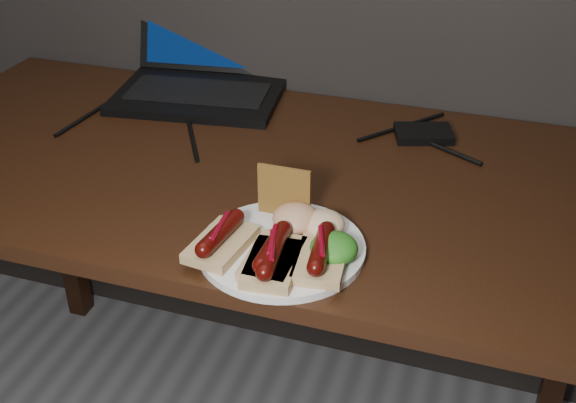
# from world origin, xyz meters

# --- Properties ---
(desk) EXTENTS (1.40, 0.70, 0.75)m
(desk) POSITION_xyz_m (0.00, 1.38, 0.66)
(desk) COLOR black
(desk) RESTS_ON ground
(laptop) EXTENTS (0.39, 0.37, 0.25)m
(laptop) POSITION_xyz_m (-0.21, 1.68, 0.81)
(laptop) COLOR black
(laptop) RESTS_ON desk
(hard_drive) EXTENTS (0.13, 0.11, 0.02)m
(hard_drive) POSITION_xyz_m (0.29, 1.59, 0.76)
(hard_drive) COLOR black
(hard_drive) RESTS_ON desk
(desk_cables) EXTENTS (0.80, 0.35, 0.01)m
(desk_cables) POSITION_xyz_m (0.01, 1.52, 0.75)
(desk_cables) COLOR black
(desk_cables) RESTS_ON desk
(plate) EXTENTS (0.32, 0.32, 0.01)m
(plate) POSITION_xyz_m (0.15, 1.15, 0.76)
(plate) COLOR silver
(plate) RESTS_ON desk
(bread_sausage_left) EXTENTS (0.08, 0.12, 0.04)m
(bread_sausage_left) POSITION_xyz_m (0.07, 1.11, 0.78)
(bread_sausage_left) COLOR tan
(bread_sausage_left) RESTS_ON plate
(bread_sausage_center) EXTENTS (0.07, 0.12, 0.04)m
(bread_sausage_center) POSITION_xyz_m (0.15, 1.10, 0.78)
(bread_sausage_center) COLOR tan
(bread_sausage_center) RESTS_ON plate
(bread_sausage_right) EXTENTS (0.08, 0.12, 0.04)m
(bread_sausage_right) POSITION_xyz_m (0.22, 1.12, 0.78)
(bread_sausage_right) COLOR tan
(bread_sausage_right) RESTS_ON plate
(bread_sausage_extra) EXTENTS (0.08, 0.12, 0.04)m
(bread_sausage_extra) POSITION_xyz_m (0.16, 1.09, 0.78)
(bread_sausage_extra) COLOR tan
(bread_sausage_extra) RESTS_ON plate
(crispbread) EXTENTS (0.09, 0.01, 0.08)m
(crispbread) POSITION_xyz_m (0.13, 1.23, 0.80)
(crispbread) COLOR olive
(crispbread) RESTS_ON plate
(salad_greens) EXTENTS (0.07, 0.07, 0.04)m
(salad_greens) POSITION_xyz_m (0.23, 1.14, 0.78)
(salad_greens) COLOR #195811
(salad_greens) RESTS_ON plate
(salsa_mound) EXTENTS (0.07, 0.07, 0.04)m
(salsa_mound) POSITION_xyz_m (0.16, 1.19, 0.78)
(salsa_mound) COLOR #A72310
(salsa_mound) RESTS_ON plate
(coleslaw_mound) EXTENTS (0.06, 0.06, 0.04)m
(coleslaw_mound) POSITION_xyz_m (0.20, 1.19, 0.78)
(coleslaw_mound) COLOR beige
(coleslaw_mound) RESTS_ON plate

